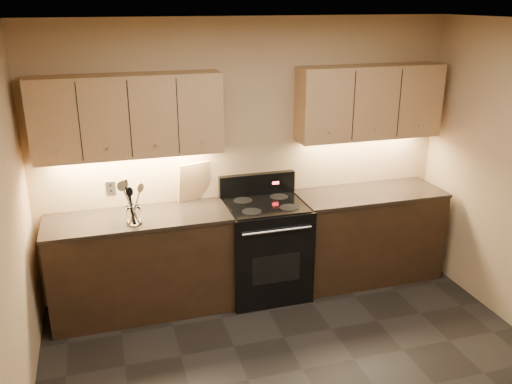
# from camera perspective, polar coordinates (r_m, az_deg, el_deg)

# --- Properties ---
(ceiling) EXTENTS (4.00, 4.00, 0.00)m
(ceiling) POSITION_cam_1_polar(r_m,az_deg,el_deg) (3.14, 9.44, 16.86)
(ceiling) COLOR silver
(ceiling) RESTS_ON wall_back
(wall_back) EXTENTS (4.00, 0.04, 2.60)m
(wall_back) POSITION_cam_1_polar(r_m,az_deg,el_deg) (5.22, -0.85, 3.66)
(wall_back) COLOR tan
(wall_back) RESTS_ON ground
(counter_left) EXTENTS (1.62, 0.62, 0.93)m
(counter_left) POSITION_cam_1_polar(r_m,az_deg,el_deg) (5.08, -11.99, -7.41)
(counter_left) COLOR black
(counter_left) RESTS_ON ground
(counter_right) EXTENTS (1.46, 0.62, 0.93)m
(counter_right) POSITION_cam_1_polar(r_m,az_deg,el_deg) (5.67, 11.62, -4.41)
(counter_right) COLOR black
(counter_right) RESTS_ON ground
(stove) EXTENTS (0.76, 0.68, 1.14)m
(stove) POSITION_cam_1_polar(r_m,az_deg,el_deg) (5.25, 0.99, -5.85)
(stove) COLOR black
(stove) RESTS_ON ground
(upper_cab_left) EXTENTS (1.60, 0.30, 0.70)m
(upper_cab_left) POSITION_cam_1_polar(r_m,az_deg,el_deg) (4.78, -13.29, 7.81)
(upper_cab_left) COLOR tan
(upper_cab_left) RESTS_ON wall_back
(upper_cab_right) EXTENTS (1.44, 0.30, 0.70)m
(upper_cab_right) POSITION_cam_1_polar(r_m,az_deg,el_deg) (5.41, 11.85, 9.24)
(upper_cab_right) COLOR tan
(upper_cab_right) RESTS_ON wall_back
(outlet_plate) EXTENTS (0.08, 0.01, 0.12)m
(outlet_plate) POSITION_cam_1_polar(r_m,az_deg,el_deg) (5.09, -15.05, 0.41)
(outlet_plate) COLOR #B2B5BA
(outlet_plate) RESTS_ON wall_back
(utensil_crock) EXTENTS (0.16, 0.16, 0.16)m
(utensil_crock) POSITION_cam_1_polar(r_m,az_deg,el_deg) (4.72, -12.74, -2.41)
(utensil_crock) COLOR white
(utensil_crock) RESTS_ON counter_left
(cutting_board) EXTENTS (0.32, 0.17, 0.39)m
(cutting_board) POSITION_cam_1_polar(r_m,az_deg,el_deg) (5.12, -6.53, 1.09)
(cutting_board) COLOR tan
(cutting_board) RESTS_ON counter_left
(wooden_spoon) EXTENTS (0.17, 0.11, 0.34)m
(wooden_spoon) POSITION_cam_1_polar(r_m,az_deg,el_deg) (4.68, -13.18, -1.21)
(wooden_spoon) COLOR tan
(wooden_spoon) RESTS_ON utensil_crock
(black_spoon) EXTENTS (0.08, 0.10, 0.32)m
(black_spoon) POSITION_cam_1_polar(r_m,az_deg,el_deg) (4.70, -12.86, -1.22)
(black_spoon) COLOR black
(black_spoon) RESTS_ON utensil_crock
(black_turner) EXTENTS (0.15, 0.17, 0.40)m
(black_turner) POSITION_cam_1_polar(r_m,az_deg,el_deg) (4.66, -12.81, -0.95)
(black_turner) COLOR black
(black_turner) RESTS_ON utensil_crock
(steel_spatula) EXTENTS (0.22, 0.12, 0.40)m
(steel_spatula) POSITION_cam_1_polar(r_m,az_deg,el_deg) (4.68, -12.53, -0.81)
(steel_spatula) COLOR silver
(steel_spatula) RESTS_ON utensil_crock
(steel_skimmer) EXTENTS (0.21, 0.13, 0.38)m
(steel_skimmer) POSITION_cam_1_polar(r_m,az_deg,el_deg) (4.67, -12.42, -1.01)
(steel_skimmer) COLOR silver
(steel_skimmer) RESTS_ON utensil_crock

